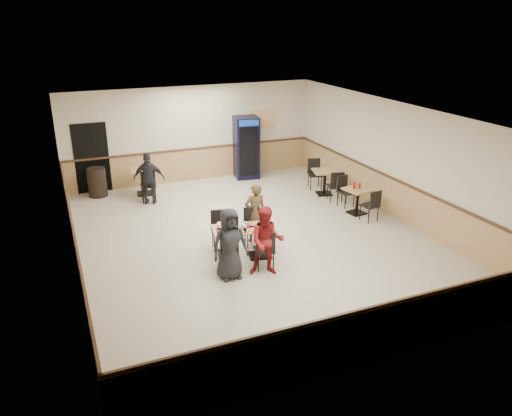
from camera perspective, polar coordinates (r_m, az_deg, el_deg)
name	(u,v)px	position (r m, az deg, el deg)	size (l,w,h in m)	color
ground	(252,239)	(11.99, -0.43, -3.52)	(10.00, 10.00, 0.00)	beige
room_shell	(275,177)	(14.62, 2.22, 3.54)	(10.00, 10.00, 10.00)	silver
main_table	(244,238)	(10.89, -1.43, -3.44)	(1.43, 0.90, 0.71)	black
main_chairs	(241,239)	(10.89, -1.68, -3.57)	(1.45, 1.76, 0.90)	black
diner_woman_left	(230,244)	(9.99, -3.02, -4.13)	(0.73, 0.48, 1.49)	#222227
diner_woman_right	(267,241)	(10.13, 1.25, -3.81)	(0.71, 0.56, 1.47)	maroon
diner_man_opposite	(255,213)	(11.60, -0.10, -0.54)	(0.52, 0.34, 1.43)	#503F22
lone_diner	(149,179)	(14.28, -12.12, 3.31)	(0.87, 0.36, 1.48)	#222227
tabletop_clutter	(242,228)	(10.73, -1.65, -2.30)	(1.19, 0.71, 0.12)	#B70C27
side_table_near	(358,197)	(13.60, 11.53, 1.22)	(0.75, 0.75, 0.70)	black
side_table_near_chair_south	(370,205)	(13.18, 12.86, 0.36)	(0.41, 0.41, 0.89)	black
side_table_near_chair_north	(346,192)	(14.05, 10.27, 1.86)	(0.41, 0.41, 0.89)	black
side_table_far	(325,179)	(14.92, 7.86, 3.34)	(0.84, 0.84, 0.73)	black
side_table_far_chair_south	(335,185)	(14.45, 9.02, 2.58)	(0.43, 0.43, 0.93)	black
side_table_far_chair_north	(315,174)	(15.41, 6.77, 3.88)	(0.43, 0.43, 0.93)	black
condiment_caddy	(356,185)	(13.52, 11.40, 2.56)	(0.23, 0.06, 0.20)	#A80C0D
back_table	(144,178)	(15.16, -12.70, 3.39)	(0.79, 0.79, 0.77)	black
back_table_chair_lone	(148,185)	(14.59, -12.24, 2.63)	(0.45, 0.45, 0.97)	black
pepsi_cooler	(246,147)	(16.28, -1.12, 6.94)	(0.85, 0.86, 2.00)	black
trash_bin	(97,182)	(15.37, -17.70, 2.81)	(0.54, 0.54, 0.85)	black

